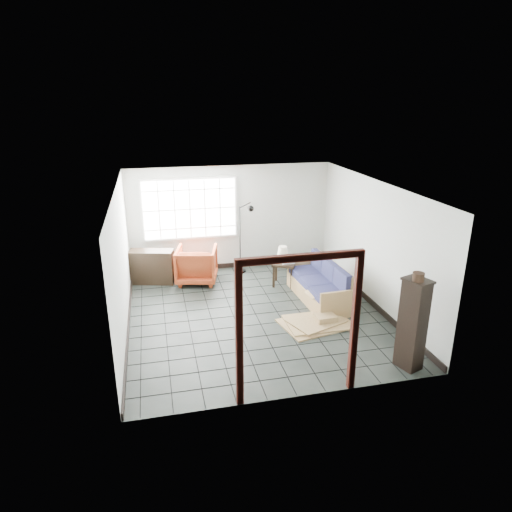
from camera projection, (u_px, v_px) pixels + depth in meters
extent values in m
plane|color=black|center=(256.00, 314.00, 9.22)|extent=(5.50, 5.50, 0.00)
cube|color=beige|center=(231.00, 218.00, 11.32)|extent=(5.00, 0.02, 2.60)
cube|color=beige|center=(300.00, 317.00, 6.26)|extent=(5.00, 0.02, 2.60)
cube|color=beige|center=(121.00, 263.00, 8.26)|extent=(0.02, 5.50, 2.60)
cube|color=beige|center=(374.00, 244.00, 9.32)|extent=(0.02, 5.50, 2.60)
cube|color=white|center=(255.00, 186.00, 8.36)|extent=(5.00, 5.50, 0.02)
cube|color=black|center=(232.00, 265.00, 11.71)|extent=(4.95, 0.03, 0.12)
cube|color=black|center=(129.00, 324.00, 8.67)|extent=(0.03, 5.45, 0.12)
cube|color=black|center=(369.00, 300.00, 9.73)|extent=(0.03, 5.45, 0.12)
cube|color=silver|center=(190.00, 209.00, 10.97)|extent=(2.32, 0.06, 1.52)
cube|color=white|center=(190.00, 209.00, 10.93)|extent=(2.20, 0.02, 1.40)
cube|color=#3B130D|center=(239.00, 338.00, 6.21)|extent=(0.10, 0.08, 2.10)
cube|color=#3B130D|center=(355.00, 325.00, 6.57)|extent=(0.10, 0.08, 2.10)
cube|color=#3B130D|center=(301.00, 258.00, 6.02)|extent=(1.80, 0.08, 0.10)
cube|color=olive|center=(318.00, 292.00, 9.83)|extent=(0.82, 1.86, 0.33)
cube|color=olive|center=(337.00, 305.00, 8.93)|extent=(0.73, 0.09, 0.58)
cube|color=olive|center=(302.00, 272.00, 10.64)|extent=(0.73, 0.09, 0.58)
cube|color=olive|center=(333.00, 276.00, 9.80)|extent=(0.16, 1.83, 0.64)
cube|color=#171638|center=(329.00, 293.00, 9.19)|extent=(0.69, 0.62, 0.15)
cube|color=#171638|center=(342.00, 282.00, 9.19)|extent=(0.16, 0.59, 0.48)
cube|color=#171638|center=(318.00, 282.00, 9.74)|extent=(0.69, 0.62, 0.15)
cube|color=#171638|center=(330.00, 272.00, 9.74)|extent=(0.16, 0.59, 0.48)
cube|color=#171638|center=(307.00, 272.00, 10.29)|extent=(0.69, 0.62, 0.15)
cube|color=#171638|center=(318.00, 262.00, 10.28)|extent=(0.16, 0.59, 0.48)
imported|color=maroon|center=(197.00, 263.00, 10.68)|extent=(1.08, 1.03, 0.93)
cube|color=black|center=(284.00, 263.00, 10.49)|extent=(0.67, 0.67, 0.06)
cube|color=black|center=(274.00, 277.00, 10.43)|extent=(0.07, 0.07, 0.51)
cube|color=black|center=(292.00, 278.00, 10.36)|extent=(0.07, 0.07, 0.51)
cube|color=black|center=(276.00, 270.00, 10.81)|extent=(0.07, 0.07, 0.51)
cube|color=black|center=(294.00, 272.00, 10.74)|extent=(0.07, 0.07, 0.51)
cylinder|color=black|center=(283.00, 260.00, 10.41)|extent=(0.12, 0.12, 0.14)
cylinder|color=black|center=(283.00, 255.00, 10.38)|extent=(0.03, 0.03, 0.10)
cone|color=#F8EDCA|center=(283.00, 250.00, 10.34)|extent=(0.31, 0.31, 0.19)
cube|color=silver|center=(288.00, 261.00, 10.41)|extent=(0.29, 0.23, 0.10)
cylinder|color=black|center=(282.00, 261.00, 10.38)|extent=(0.02, 0.06, 0.06)
cylinder|color=black|center=(240.00, 271.00, 11.46)|extent=(0.30, 0.30, 0.03)
cylinder|color=black|center=(240.00, 239.00, 11.18)|extent=(0.03, 0.03, 1.64)
cylinder|color=black|center=(245.00, 205.00, 10.86)|extent=(0.28, 0.05, 0.15)
sphere|color=black|center=(251.00, 208.00, 10.85)|extent=(0.16, 0.16, 0.15)
cube|color=black|center=(152.00, 267.00, 10.66)|extent=(1.08, 0.63, 0.79)
cube|color=black|center=(152.00, 266.00, 10.66)|extent=(1.00, 0.56, 0.03)
cube|color=black|center=(412.00, 325.00, 7.19)|extent=(0.39, 0.45, 1.51)
cube|color=black|center=(418.00, 281.00, 6.93)|extent=(0.44, 0.50, 0.04)
cylinder|color=black|center=(418.00, 277.00, 6.85)|extent=(0.21, 0.21, 0.13)
cube|color=olive|center=(325.00, 307.00, 9.51)|extent=(0.52, 0.43, 0.02)
cube|color=black|center=(315.00, 302.00, 9.38)|extent=(0.06, 0.38, 0.32)
cube|color=olive|center=(335.00, 299.00, 9.53)|extent=(0.06, 0.38, 0.32)
cube|color=olive|center=(330.00, 304.00, 9.29)|extent=(0.48, 0.07, 0.32)
cube|color=olive|center=(321.00, 297.00, 9.62)|extent=(0.48, 0.07, 0.32)
cube|color=olive|center=(312.00, 293.00, 9.29)|extent=(0.22, 0.40, 0.13)
cube|color=olive|center=(339.00, 289.00, 9.48)|extent=(0.22, 0.40, 0.13)
cube|color=olive|center=(316.00, 324.00, 8.80)|extent=(1.48, 1.18, 0.03)
cube|color=olive|center=(316.00, 322.00, 8.79)|extent=(1.16, 0.87, 0.03)
cube|color=olive|center=(316.00, 321.00, 8.79)|extent=(1.18, 1.02, 0.03)
cube|color=olive|center=(325.00, 318.00, 8.77)|extent=(0.40, 0.32, 0.11)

